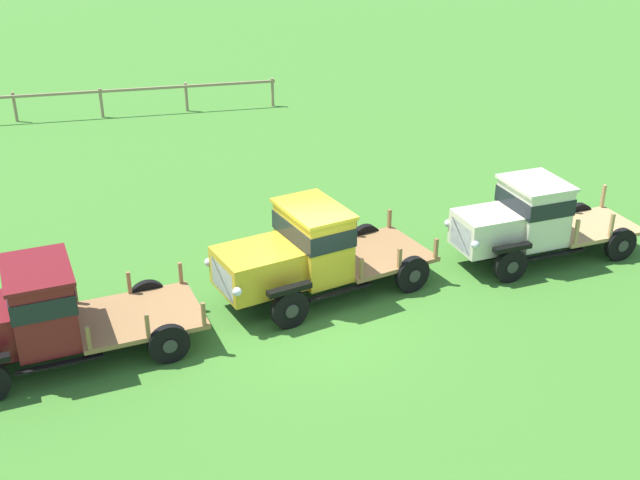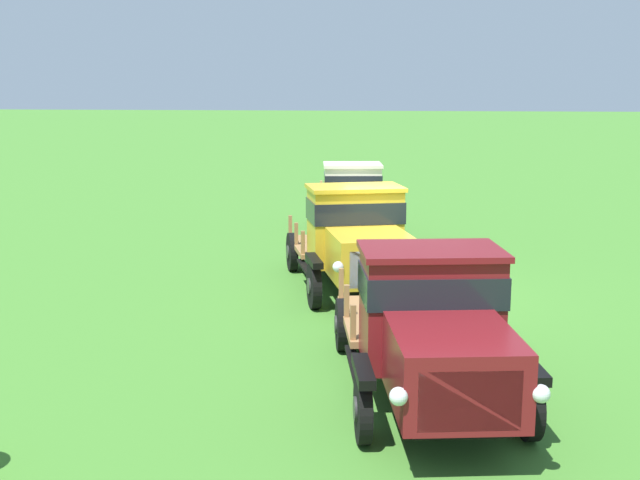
# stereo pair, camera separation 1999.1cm
# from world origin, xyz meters

# --- Properties ---
(ground_plane) EXTENTS (240.00, 240.00, 0.00)m
(ground_plane) POSITION_xyz_m (0.00, 0.00, 0.00)
(ground_plane) COLOR #3D7528
(vintage_truck_foreground_near) EXTENTS (5.75, 2.87, 2.12)m
(vintage_truck_foreground_near) POSITION_xyz_m (-5.84, -0.50, 1.11)
(vintage_truck_foreground_near) COLOR black
(vintage_truck_foreground_near) RESTS_ON ground
(vintage_truck_second_in_line) EXTENTS (5.52, 3.33, 2.20)m
(vintage_truck_second_in_line) POSITION_xyz_m (-0.03, 0.91, 1.15)
(vintage_truck_second_in_line) COLOR black
(vintage_truck_second_in_line) RESTS_ON ground
(vintage_truck_midrow_center) EXTENTS (5.19, 2.43, 2.11)m
(vintage_truck_midrow_center) POSITION_xyz_m (5.76, 1.45, 1.12)
(vintage_truck_midrow_center) COLOR black
(vintage_truck_midrow_center) RESTS_ON ground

